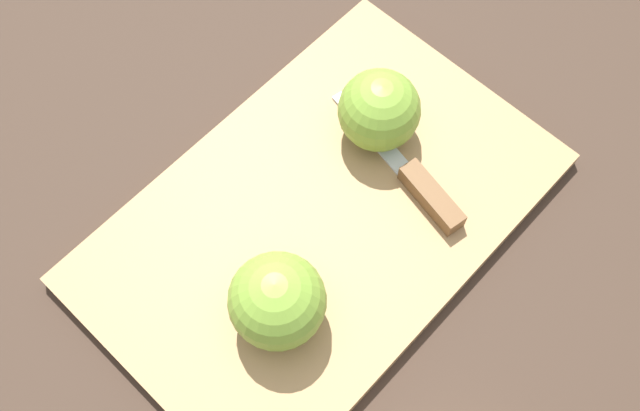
% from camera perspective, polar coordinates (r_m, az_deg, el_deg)
% --- Properties ---
extents(ground_plane, '(4.00, 4.00, 0.00)m').
position_cam_1_polar(ground_plane, '(0.70, 0.00, -1.27)').
color(ground_plane, '#38281E').
extents(cutting_board, '(0.47, 0.35, 0.02)m').
position_cam_1_polar(cutting_board, '(0.69, 0.00, -0.99)').
color(cutting_board, '#A37A4C').
rests_on(cutting_board, ground_plane).
extents(apple_half_left, '(0.08, 0.08, 0.08)m').
position_cam_1_polar(apple_half_left, '(0.61, -3.28, -7.24)').
color(apple_half_left, olive).
rests_on(apple_half_left, cutting_board).
extents(apple_half_right, '(0.08, 0.08, 0.08)m').
position_cam_1_polar(apple_half_right, '(0.69, 4.56, 7.25)').
color(apple_half_right, olive).
rests_on(apple_half_right, cutting_board).
extents(knife, '(0.02, 0.18, 0.02)m').
position_cam_1_polar(knife, '(0.69, 7.74, 1.48)').
color(knife, silver).
rests_on(knife, cutting_board).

